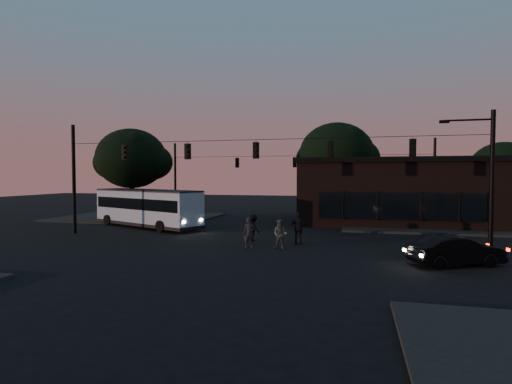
% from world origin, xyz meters
% --- Properties ---
extents(ground, '(120.00, 120.00, 0.00)m').
position_xyz_m(ground, '(0.00, 0.00, 0.00)').
color(ground, black).
rests_on(ground, ground).
extents(sidewalk_far_right, '(14.00, 10.00, 0.15)m').
position_xyz_m(sidewalk_far_right, '(12.00, 14.00, 0.07)').
color(sidewalk_far_right, black).
rests_on(sidewalk_far_right, ground).
extents(sidewalk_far_left, '(14.00, 10.00, 0.15)m').
position_xyz_m(sidewalk_far_left, '(-14.00, 14.00, 0.07)').
color(sidewalk_far_left, black).
rests_on(sidewalk_far_left, ground).
extents(building, '(15.40, 10.41, 5.40)m').
position_xyz_m(building, '(9.00, 15.97, 2.71)').
color(building, black).
rests_on(building, ground).
extents(tree_behind, '(7.60, 7.60, 9.43)m').
position_xyz_m(tree_behind, '(4.00, 22.00, 6.19)').
color(tree_behind, black).
rests_on(tree_behind, ground).
extents(tree_right, '(5.20, 5.20, 6.86)m').
position_xyz_m(tree_right, '(18.00, 18.00, 4.63)').
color(tree_right, black).
rests_on(tree_right, ground).
extents(tree_left, '(6.40, 6.40, 8.30)m').
position_xyz_m(tree_left, '(-14.00, 13.00, 5.57)').
color(tree_left, black).
rests_on(tree_left, ground).
extents(signal_rig_near, '(26.24, 0.30, 7.50)m').
position_xyz_m(signal_rig_near, '(0.00, 4.00, 4.45)').
color(signal_rig_near, black).
rests_on(signal_rig_near, ground).
extents(signal_rig_far, '(26.24, 0.30, 7.50)m').
position_xyz_m(signal_rig_far, '(0.00, 20.00, 4.20)').
color(signal_rig_far, black).
rests_on(signal_rig_far, ground).
extents(bus, '(10.47, 6.42, 2.92)m').
position_xyz_m(bus, '(-9.81, 8.21, 1.64)').
color(bus, '#9FB1CB').
rests_on(bus, ground).
extents(car, '(4.34, 2.99, 1.36)m').
position_xyz_m(car, '(10.28, -0.52, 0.68)').
color(car, black).
rests_on(car, ground).
extents(pedestrian_a, '(0.72, 0.61, 1.68)m').
position_xyz_m(pedestrian_a, '(0.23, 1.49, 0.84)').
color(pedestrian_a, black).
rests_on(pedestrian_a, ground).
extents(pedestrian_b, '(0.84, 0.68, 1.61)m').
position_xyz_m(pedestrian_b, '(1.96, 1.59, 0.80)').
color(pedestrian_b, '#4A4B44').
rests_on(pedestrian_b, ground).
extents(pedestrian_c, '(1.15, 0.59, 1.87)m').
position_xyz_m(pedestrian_c, '(2.74, 3.26, 0.94)').
color(pedestrian_c, black).
rests_on(pedestrian_c, ground).
extents(pedestrian_d, '(1.20, 1.14, 1.63)m').
position_xyz_m(pedestrian_d, '(-0.12, 3.77, 0.81)').
color(pedestrian_d, black).
rests_on(pedestrian_d, ground).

